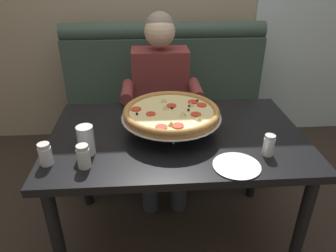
{
  "coord_description": "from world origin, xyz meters",
  "views": [
    {
      "loc": [
        -0.15,
        -1.45,
        1.58
      ],
      "look_at": [
        -0.04,
        0.04,
        0.78
      ],
      "focal_mm": 33.62,
      "sensor_mm": 36.0,
      "label": 1
    }
  ],
  "objects_px": {
    "pizza": "(171,113)",
    "drinking_glass": "(86,142)",
    "dining_table": "(176,148)",
    "shaker_pepper_flakes": "(46,156)",
    "shaker_oregano": "(84,158)",
    "shaker_parmesan": "(269,147)",
    "booth_bench": "(166,118)",
    "diner_main": "(161,96)",
    "plate_near_left": "(237,164)"
  },
  "relations": [
    {
      "from": "shaker_oregano",
      "to": "dining_table",
      "type": "bearing_deg",
      "value": 32.08
    },
    {
      "from": "pizza",
      "to": "shaker_oregano",
      "type": "bearing_deg",
      "value": -143.32
    },
    {
      "from": "shaker_oregano",
      "to": "pizza",
      "type": "bearing_deg",
      "value": 36.68
    },
    {
      "from": "diner_main",
      "to": "shaker_oregano",
      "type": "distance_m",
      "value": 0.98
    },
    {
      "from": "booth_bench",
      "to": "pizza",
      "type": "bearing_deg",
      "value": -91.67
    },
    {
      "from": "plate_near_left",
      "to": "drinking_glass",
      "type": "distance_m",
      "value": 0.7
    },
    {
      "from": "dining_table",
      "to": "pizza",
      "type": "height_order",
      "value": "pizza"
    },
    {
      "from": "dining_table",
      "to": "diner_main",
      "type": "height_order",
      "value": "diner_main"
    },
    {
      "from": "dining_table",
      "to": "shaker_pepper_flakes",
      "type": "bearing_deg",
      "value": -158.55
    },
    {
      "from": "diner_main",
      "to": "drinking_glass",
      "type": "xyz_separation_m",
      "value": [
        -0.39,
        -0.79,
        0.11
      ]
    },
    {
      "from": "shaker_parmesan",
      "to": "pizza",
      "type": "bearing_deg",
      "value": 148.49
    },
    {
      "from": "booth_bench",
      "to": "drinking_glass",
      "type": "relative_size",
      "value": 11.58
    },
    {
      "from": "pizza",
      "to": "shaker_pepper_flakes",
      "type": "relative_size",
      "value": 4.98
    },
    {
      "from": "shaker_oregano",
      "to": "booth_bench",
      "type": "bearing_deg",
      "value": 69.45
    },
    {
      "from": "shaker_pepper_flakes",
      "to": "shaker_oregano",
      "type": "bearing_deg",
      "value": -10.98
    },
    {
      "from": "booth_bench",
      "to": "shaker_parmesan",
      "type": "distance_m",
      "value": 1.26
    },
    {
      "from": "diner_main",
      "to": "pizza",
      "type": "height_order",
      "value": "diner_main"
    },
    {
      "from": "shaker_parmesan",
      "to": "drinking_glass",
      "type": "bearing_deg",
      "value": 175.28
    },
    {
      "from": "booth_bench",
      "to": "shaker_oregano",
      "type": "distance_m",
      "value": 1.31
    },
    {
      "from": "drinking_glass",
      "to": "shaker_parmesan",
      "type": "bearing_deg",
      "value": -4.72
    },
    {
      "from": "shaker_oregano",
      "to": "shaker_pepper_flakes",
      "type": "relative_size",
      "value": 1.05
    },
    {
      "from": "booth_bench",
      "to": "plate_near_left",
      "type": "height_order",
      "value": "booth_bench"
    },
    {
      "from": "pizza",
      "to": "shaker_oregano",
      "type": "distance_m",
      "value": 0.52
    },
    {
      "from": "dining_table",
      "to": "drinking_glass",
      "type": "height_order",
      "value": "drinking_glass"
    },
    {
      "from": "booth_bench",
      "to": "shaker_oregano",
      "type": "height_order",
      "value": "booth_bench"
    },
    {
      "from": "shaker_parmesan",
      "to": "dining_table",
      "type": "bearing_deg",
      "value": 150.31
    },
    {
      "from": "shaker_parmesan",
      "to": "plate_near_left",
      "type": "bearing_deg",
      "value": -153.51
    },
    {
      "from": "booth_bench",
      "to": "diner_main",
      "type": "xyz_separation_m",
      "value": [
        -0.05,
        -0.27,
        0.31
      ]
    },
    {
      "from": "pizza",
      "to": "shaker_pepper_flakes",
      "type": "xyz_separation_m",
      "value": [
        -0.59,
        -0.27,
        -0.06
      ]
    },
    {
      "from": "booth_bench",
      "to": "shaker_pepper_flakes",
      "type": "xyz_separation_m",
      "value": [
        -0.61,
        -1.13,
        0.4
      ]
    },
    {
      "from": "dining_table",
      "to": "shaker_parmesan",
      "type": "height_order",
      "value": "shaker_parmesan"
    },
    {
      "from": "shaker_oregano",
      "to": "shaker_pepper_flakes",
      "type": "xyz_separation_m",
      "value": [
        -0.17,
        0.03,
        -0.0
      ]
    },
    {
      "from": "dining_table",
      "to": "shaker_pepper_flakes",
      "type": "relative_size",
      "value": 12.65
    },
    {
      "from": "drinking_glass",
      "to": "booth_bench",
      "type": "bearing_deg",
      "value": 67.29
    },
    {
      "from": "diner_main",
      "to": "shaker_oregano",
      "type": "xyz_separation_m",
      "value": [
        -0.39,
        -0.9,
        0.09
      ]
    },
    {
      "from": "plate_near_left",
      "to": "drinking_glass",
      "type": "xyz_separation_m",
      "value": [
        -0.68,
        0.16,
        0.05
      ]
    },
    {
      "from": "booth_bench",
      "to": "pizza",
      "type": "xyz_separation_m",
      "value": [
        -0.03,
        -0.86,
        0.47
      ]
    },
    {
      "from": "shaker_oregano",
      "to": "drinking_glass",
      "type": "xyz_separation_m",
      "value": [
        -0.0,
        0.11,
        0.02
      ]
    },
    {
      "from": "shaker_pepper_flakes",
      "to": "plate_near_left",
      "type": "xyz_separation_m",
      "value": [
        0.85,
        -0.08,
        -0.03
      ]
    },
    {
      "from": "pizza",
      "to": "drinking_glass",
      "type": "distance_m",
      "value": 0.46
    },
    {
      "from": "diner_main",
      "to": "drinking_glass",
      "type": "distance_m",
      "value": 0.89
    },
    {
      "from": "booth_bench",
      "to": "dining_table",
      "type": "bearing_deg",
      "value": -90.0
    },
    {
      "from": "shaker_oregano",
      "to": "plate_near_left",
      "type": "relative_size",
      "value": 0.51
    },
    {
      "from": "shaker_parmesan",
      "to": "drinking_glass",
      "type": "relative_size",
      "value": 0.73
    },
    {
      "from": "pizza",
      "to": "shaker_pepper_flakes",
      "type": "height_order",
      "value": "pizza"
    },
    {
      "from": "plate_near_left",
      "to": "drinking_glass",
      "type": "relative_size",
      "value": 1.5
    },
    {
      "from": "plate_near_left",
      "to": "drinking_glass",
      "type": "height_order",
      "value": "drinking_glass"
    },
    {
      "from": "dining_table",
      "to": "shaker_oregano",
      "type": "distance_m",
      "value": 0.53
    },
    {
      "from": "dining_table",
      "to": "pizza",
      "type": "distance_m",
      "value": 0.2
    },
    {
      "from": "shaker_pepper_flakes",
      "to": "diner_main",
      "type": "bearing_deg",
      "value": 57.14
    }
  ]
}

